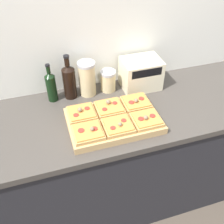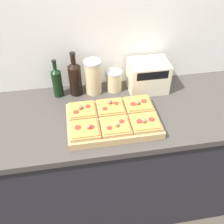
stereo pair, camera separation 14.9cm
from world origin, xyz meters
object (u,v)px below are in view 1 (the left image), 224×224
object	(u,v)px
olive_oil_bottle	(51,86)
toaster_oven	(141,74)
cutting_board	(114,121)
grain_jar_tall	(87,78)
grain_jar_short	(108,81)
wine_bottle	(69,81)

from	to	relation	value
olive_oil_bottle	toaster_oven	xyz separation A→B (m)	(0.59, -0.03, -0.01)
cutting_board	grain_jar_tall	xyz separation A→B (m)	(-0.07, 0.33, 0.09)
grain_jar_short	toaster_oven	distance (m)	0.22
cutting_board	wine_bottle	xyz separation A→B (m)	(-0.19, 0.33, 0.10)
toaster_oven	grain_jar_tall	bearing A→B (deg)	175.96
grain_jar_short	toaster_oven	size ratio (longest dim) A/B	0.52
grain_jar_short	toaster_oven	world-z (taller)	toaster_oven
cutting_board	toaster_oven	bearing A→B (deg)	46.92
olive_oil_bottle	grain_jar_short	size ratio (longest dim) A/B	1.80
olive_oil_bottle	grain_jar_short	world-z (taller)	olive_oil_bottle
wine_bottle	toaster_oven	bearing A→B (deg)	-3.06
toaster_oven	olive_oil_bottle	bearing A→B (deg)	177.53
grain_jar_tall	grain_jar_short	xyz separation A→B (m)	(0.14, -0.00, -0.04)
wine_bottle	grain_jar_short	xyz separation A→B (m)	(0.25, -0.00, -0.05)
cutting_board	toaster_oven	world-z (taller)	toaster_oven
grain_jar_short	toaster_oven	bearing A→B (deg)	-6.57
toaster_oven	cutting_board	bearing A→B (deg)	-133.08
cutting_board	toaster_oven	distance (m)	0.43
grain_jar_tall	grain_jar_short	distance (m)	0.15
olive_oil_bottle	wine_bottle	distance (m)	0.12
grain_jar_tall	cutting_board	bearing A→B (deg)	-77.69
olive_oil_bottle	toaster_oven	size ratio (longest dim) A/B	0.93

